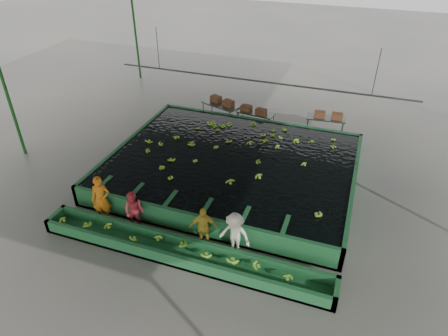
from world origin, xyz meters
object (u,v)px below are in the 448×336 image
(sorting_trough, at_px, (181,252))
(box_stack_left, at_px, (222,104))
(flotation_tank, at_px, (232,167))
(worker_a, at_px, (101,199))
(worker_c, at_px, (203,227))
(worker_b, at_px, (134,211))
(packing_table_left, at_px, (221,112))
(box_stack_right, at_px, (328,118))
(worker_d, at_px, (235,234))
(box_stack_mid, at_px, (254,113))
(packing_table_mid, at_px, (255,120))
(packing_table_right, at_px, (325,125))

(sorting_trough, bearing_deg, box_stack_left, 102.62)
(flotation_tank, bearing_deg, sorting_trough, -90.00)
(worker_a, relative_size, worker_c, 1.18)
(worker_b, height_order, packing_table_left, worker_b)
(box_stack_right, bearing_deg, worker_d, -100.09)
(box_stack_right, bearing_deg, worker_c, -106.33)
(worker_b, distance_m, packing_table_left, 9.21)
(worker_a, relative_size, box_stack_mid, 1.34)
(worker_b, xyz_separation_m, worker_c, (2.59, 0.00, 0.02))
(packing_table_mid, height_order, box_stack_mid, box_stack_mid)
(worker_c, distance_m, packing_table_mid, 9.02)
(packing_table_left, distance_m, box_stack_mid, 1.98)
(worker_d, distance_m, box_stack_left, 10.02)
(worker_b, relative_size, packing_table_left, 0.74)
(flotation_tank, bearing_deg, worker_a, -128.84)
(sorting_trough, relative_size, box_stack_right, 7.26)
(worker_c, distance_m, box_stack_left, 9.65)
(sorting_trough, bearing_deg, worker_a, 166.99)
(worker_b, relative_size, packing_table_mid, 0.79)
(packing_table_left, height_order, box_stack_right, box_stack_right)
(worker_b, bearing_deg, flotation_tank, 58.48)
(sorting_trough, height_order, box_stack_right, box_stack_right)
(worker_a, relative_size, packing_table_mid, 0.95)
(sorting_trough, relative_size, packing_table_mid, 5.19)
(packing_table_left, distance_m, packing_table_mid, 2.02)
(sorting_trough, xyz_separation_m, box_stack_left, (-2.25, 10.06, 0.69))
(packing_table_mid, xyz_separation_m, packing_table_right, (3.47, 0.61, -0.00))
(worker_a, bearing_deg, box_stack_right, 32.55)
(packing_table_left, xyz_separation_m, packing_table_right, (5.48, 0.39, -0.03))
(worker_a, bearing_deg, packing_table_right, 33.02)
(worker_a, height_order, packing_table_left, worker_a)
(packing_table_right, bearing_deg, box_stack_right, -14.05)
(flotation_tank, xyz_separation_m, box_stack_right, (3.26, 5.27, 0.42))
(worker_a, relative_size, worker_d, 1.13)
(box_stack_left, relative_size, box_stack_mid, 1.04)
(worker_b, height_order, packing_table_mid, worker_b)
(worker_b, bearing_deg, packing_table_mid, 73.44)
(worker_a, relative_size, box_stack_right, 1.34)
(box_stack_mid, bearing_deg, worker_c, -84.48)
(worker_a, bearing_deg, worker_d, -22.38)
(packing_table_mid, relative_size, box_stack_mid, 1.41)
(packing_table_left, bearing_deg, box_stack_mid, -9.03)
(worker_b, relative_size, packing_table_right, 0.80)
(worker_a, xyz_separation_m, packing_table_mid, (3.15, 8.98, -0.48))
(worker_c, relative_size, packing_table_right, 0.82)
(box_stack_right, bearing_deg, box_stack_mid, -169.62)
(sorting_trough, relative_size, box_stack_left, 7.00)
(box_stack_mid, relative_size, box_stack_right, 1.00)
(flotation_tank, distance_m, box_stack_right, 6.21)
(sorting_trough, relative_size, worker_a, 5.44)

